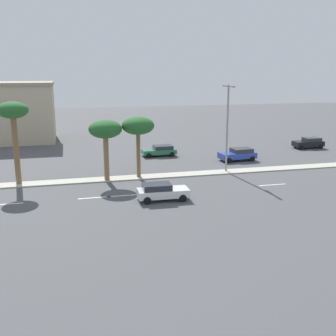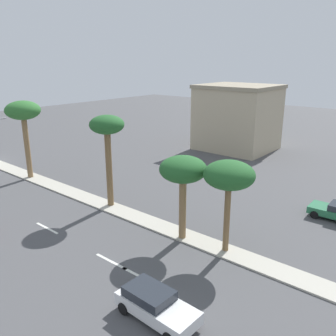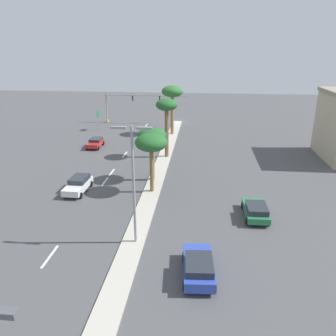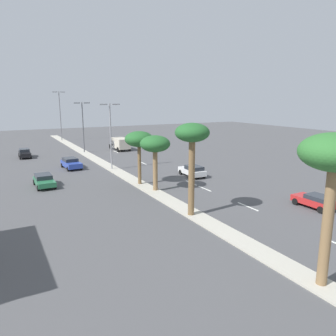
{
  "view_description": "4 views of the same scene",
  "coord_description": "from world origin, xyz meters",
  "px_view_note": "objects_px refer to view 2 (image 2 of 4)",
  "views": [
    {
      "loc": [
        40.21,
        27.83,
        10.97
      ],
      "look_at": [
        2.72,
        37.04,
        1.54
      ],
      "focal_mm": 43.57,
      "sensor_mm": 36.0,
      "label": 1
    },
    {
      "loc": [
        18.64,
        45.15,
        12.35
      ],
      "look_at": [
        -3.61,
        26.65,
        3.46
      ],
      "focal_mm": 37.89,
      "sensor_mm": 36.0,
      "label": 2
    },
    {
      "loc": [
        -5.07,
        66.44,
        14.55
      ],
      "look_at": [
        -1.41,
        31.5,
        1.6
      ],
      "focal_mm": 35.68,
      "sensor_mm": 36.0,
      "label": 3
    },
    {
      "loc": [
        -14.82,
        0.07,
        9.93
      ],
      "look_at": [
        3.74,
        34.6,
        1.64
      ],
      "focal_mm": 35.0,
      "sensor_mm": 36.0,
      "label": 4
    }
  ],
  "objects_px": {
    "palm_tree_leading": "(183,171)",
    "sedan_white_trailing": "(155,304)",
    "palm_tree_trailing": "(107,130)",
    "palm_tree_inboard": "(229,177)",
    "palm_tree_outboard": "(23,113)",
    "commercial_building": "(237,117)"
  },
  "relations": [
    {
      "from": "palm_tree_trailing",
      "to": "palm_tree_leading",
      "type": "distance_m",
      "value": 8.66
    },
    {
      "from": "commercial_building",
      "to": "palm_tree_outboard",
      "type": "relative_size",
      "value": 1.23
    },
    {
      "from": "commercial_building",
      "to": "palm_tree_inboard",
      "type": "height_order",
      "value": "commercial_building"
    },
    {
      "from": "commercial_building",
      "to": "sedan_white_trailing",
      "type": "relative_size",
      "value": 2.3
    },
    {
      "from": "palm_tree_leading",
      "to": "palm_tree_inboard",
      "type": "distance_m",
      "value": 3.35
    },
    {
      "from": "palm_tree_leading",
      "to": "sedan_white_trailing",
      "type": "height_order",
      "value": "palm_tree_leading"
    },
    {
      "from": "palm_tree_outboard",
      "to": "palm_tree_trailing",
      "type": "xyz_separation_m",
      "value": [
        -0.42,
        12.56,
        -0.3
      ]
    },
    {
      "from": "palm_tree_trailing",
      "to": "palm_tree_inboard",
      "type": "relative_size",
      "value": 1.27
    },
    {
      "from": "commercial_building",
      "to": "palm_tree_outboard",
      "type": "distance_m",
      "value": 28.14
    },
    {
      "from": "sedan_white_trailing",
      "to": "palm_tree_trailing",
      "type": "bearing_deg",
      "value": -122.96
    },
    {
      "from": "commercial_building",
      "to": "palm_tree_leading",
      "type": "distance_m",
      "value": 28.26
    },
    {
      "from": "commercial_building",
      "to": "sedan_white_trailing",
      "type": "distance_m",
      "value": 36.72
    },
    {
      "from": "palm_tree_trailing",
      "to": "sedan_white_trailing",
      "type": "height_order",
      "value": "palm_tree_trailing"
    },
    {
      "from": "palm_tree_outboard",
      "to": "palm_tree_inboard",
      "type": "bearing_deg",
      "value": 90.32
    },
    {
      "from": "palm_tree_outboard",
      "to": "palm_tree_leading",
      "type": "height_order",
      "value": "palm_tree_outboard"
    },
    {
      "from": "palm_tree_trailing",
      "to": "sedan_white_trailing",
      "type": "distance_m",
      "value": 15.94
    },
    {
      "from": "sedan_white_trailing",
      "to": "commercial_building",
      "type": "bearing_deg",
      "value": -156.81
    },
    {
      "from": "palm_tree_inboard",
      "to": "palm_tree_trailing",
      "type": "bearing_deg",
      "value": -91.37
    },
    {
      "from": "sedan_white_trailing",
      "to": "palm_tree_outboard",
      "type": "bearing_deg",
      "value": -106.98
    },
    {
      "from": "palm_tree_leading",
      "to": "sedan_white_trailing",
      "type": "xyz_separation_m",
      "value": [
        7.33,
        3.94,
        -4.29
      ]
    },
    {
      "from": "palm_tree_leading",
      "to": "palm_tree_inboard",
      "type": "bearing_deg",
      "value": 97.46
    },
    {
      "from": "commercial_building",
      "to": "palm_tree_inboard",
      "type": "relative_size",
      "value": 1.63
    }
  ]
}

